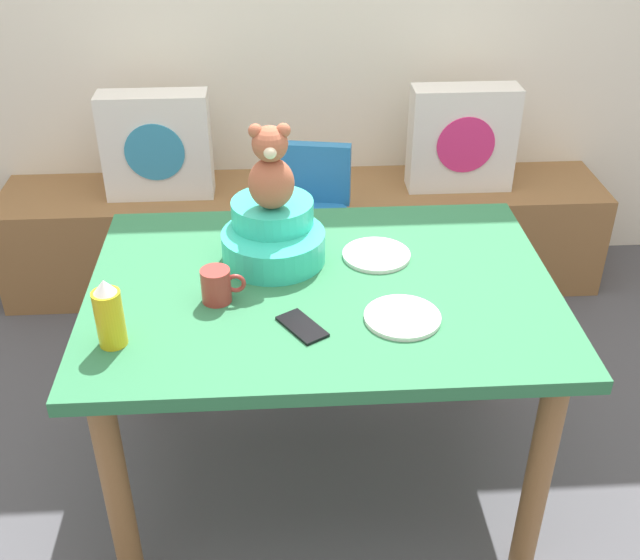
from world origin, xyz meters
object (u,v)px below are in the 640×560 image
at_px(teddy_bear, 271,169).
at_px(cell_phone, 302,326).
at_px(dinner_plate_near, 402,317).
at_px(dinner_plate_far, 376,255).
at_px(ketchup_bottle, 109,314).
at_px(highchair, 307,223).
at_px(pillow_floral_right, 462,139).
at_px(pillow_floral_left, 157,146).
at_px(dining_table, 322,314).
at_px(coffee_mug, 217,285).
at_px(infant_seat_teal, 273,235).

relative_size(teddy_bear, cell_phone, 1.74).
distance_m(dinner_plate_near, dinner_plate_far, 0.32).
distance_m(ketchup_bottle, dinner_plate_near, 0.74).
relative_size(ketchup_bottle, dinner_plate_far, 0.92).
bearing_deg(highchair, pillow_floral_right, 31.86).
distance_m(pillow_floral_left, dining_table, 1.34).
bearing_deg(dining_table, teddy_bear, 129.52).
distance_m(pillow_floral_right, highchair, 0.80).
relative_size(ketchup_bottle, dinner_plate_near, 0.92).
relative_size(pillow_floral_left, coffee_mug, 3.67).
distance_m(pillow_floral_left, dinner_plate_far, 1.31).
bearing_deg(infant_seat_teal, teddy_bear, -90.00).
distance_m(teddy_bear, cell_phone, 0.46).
distance_m(dining_table, coffee_mug, 0.33).
bearing_deg(ketchup_bottle, cell_phone, 4.55).
bearing_deg(highchair, infant_seat_teal, -101.52).
relative_size(pillow_floral_left, infant_seat_teal, 1.33).
bearing_deg(pillow_floral_left, dining_table, -63.20).
distance_m(pillow_floral_right, dinner_plate_far, 1.17).
bearing_deg(infant_seat_teal, dinner_plate_far, -4.08).
bearing_deg(teddy_bear, ketchup_bottle, -134.74).
bearing_deg(coffee_mug, teddy_bear, 56.16).
distance_m(ketchup_bottle, coffee_mug, 0.31).
relative_size(pillow_floral_left, ketchup_bottle, 2.38).
bearing_deg(cell_phone, dinner_plate_far, 23.58).
height_order(pillow_floral_right, ketchup_bottle, ketchup_bottle).
relative_size(pillow_floral_right, highchair, 0.56).
bearing_deg(dinner_plate_near, teddy_bear, 133.64).
bearing_deg(dinner_plate_far, cell_phone, -124.00).
distance_m(ketchup_bottle, dinner_plate_far, 0.80).
height_order(infant_seat_teal, ketchup_bottle, ketchup_bottle).
relative_size(pillow_floral_right, dinner_plate_near, 2.20).
xyz_separation_m(highchair, coffee_mug, (-0.28, -0.84, 0.27)).
distance_m(infant_seat_teal, ketchup_bottle, 0.57).
xyz_separation_m(pillow_floral_right, dining_table, (-0.66, -1.19, -0.04)).
bearing_deg(dinner_plate_near, pillow_floral_right, 71.31).
bearing_deg(highchair, pillow_floral_left, 145.10).
relative_size(dining_table, infant_seat_teal, 3.93).
height_order(pillow_floral_left, teddy_bear, teddy_bear).
bearing_deg(dining_table, dinner_plate_far, 39.57).
bearing_deg(highchair, coffee_mug, -108.21).
height_order(infant_seat_teal, dinner_plate_near, infant_seat_teal).
xyz_separation_m(pillow_floral_left, highchair, (0.60, -0.42, -0.16)).
bearing_deg(dinner_plate_near, dinner_plate_far, 94.86).
relative_size(highchair, cell_phone, 5.49).
bearing_deg(dinner_plate_far, pillow_floral_left, 126.21).
bearing_deg(coffee_mug, cell_phone, -32.61).
bearing_deg(pillow_floral_right, teddy_bear, -127.57).
bearing_deg(coffee_mug, dinner_plate_far, 24.41).
xyz_separation_m(infant_seat_teal, cell_phone, (0.07, -0.37, -0.07)).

